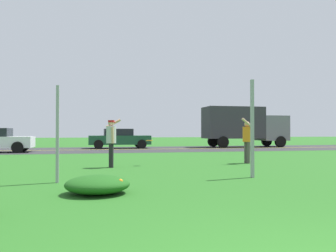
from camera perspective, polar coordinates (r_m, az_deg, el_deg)
name	(u,v)px	position (r m, az deg, el deg)	size (l,w,h in m)	color
ground_plane	(144,164)	(13.27, -4.05, -6.32)	(120.00, 120.00, 0.00)	#26601E
highway_strip	(121,149)	(23.97, -7.86, -3.89)	(120.00, 8.00, 0.01)	#2D2D30
highway_center_stripe	(121,149)	(23.97, -7.86, -3.88)	(120.00, 0.16, 0.00)	yellow
daylily_clump_near_camera	(98,184)	(7.09, -11.63, -9.49)	(1.29, 1.22, 0.37)	#1E5619
sign_post_near_path	(57,134)	(8.78, -17.92, -1.26)	(0.07, 0.10, 2.38)	#93969B
sign_post_by_roadside	(252,128)	(9.57, 13.85, -0.40)	(0.07, 0.10, 2.66)	#93969B
person_thrower_red_cap_gray_shirt	(111,138)	(12.06, -9.42, -2.06)	(0.54, 0.51, 1.70)	#B2B2B7
person_catcher_orange_shirt	(247,138)	(13.80, 13.00, -1.97)	(0.50, 0.51, 1.78)	orange
frisbee_orange	(149,141)	(12.63, -3.13, -2.43)	(0.25, 0.25, 0.03)	orange
car_dark_green_center_right	(119,138)	(25.74, -8.12, -2.05)	(4.50, 2.00, 1.45)	#194C2D
box_truck_gray	(243,125)	(28.31, 12.43, 0.22)	(6.70, 2.46, 3.20)	slate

